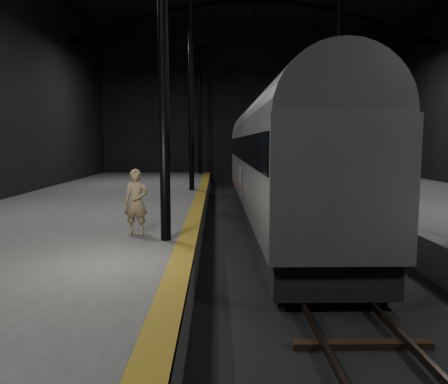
{
  "coord_description": "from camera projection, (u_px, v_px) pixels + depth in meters",
  "views": [
    {
      "loc": [
        -2.49,
        -15.09,
        3.5
      ],
      "look_at": [
        -2.26,
        -1.83,
        2.0
      ],
      "focal_mm": 35.0,
      "sensor_mm": 36.0,
      "label": 1
    }
  ],
  "objects": [
    {
      "name": "track",
      "position": [
        287.0,
        240.0,
        15.42
      ],
      "size": [
        2.4,
        43.0,
        0.24
      ],
      "color": "#3F3328",
      "rests_on": "ground"
    },
    {
      "name": "train",
      "position": [
        275.0,
        154.0,
        18.41
      ],
      "size": [
        3.02,
        20.18,
        5.39
      ],
      "color": "#94979B",
      "rests_on": "ground"
    },
    {
      "name": "tactile_strip",
      "position": [
        195.0,
        214.0,
        15.26
      ],
      "size": [
        0.5,
        43.8,
        0.01
      ],
      "primitive_type": "cube",
      "color": "olive",
      "rests_on": "platform_left"
    },
    {
      "name": "ground",
      "position": [
        287.0,
        242.0,
        15.43
      ],
      "size": [
        44.0,
        44.0,
        0.0
      ],
      "primitive_type": "plane",
      "color": "black",
      "rests_on": "ground"
    },
    {
      "name": "woman",
      "position": [
        136.0,
        202.0,
        11.86
      ],
      "size": [
        0.7,
        0.51,
        1.8
      ],
      "primitive_type": "imported",
      "rotation": [
        0.0,
        0.0,
        -0.12
      ],
      "color": "tan",
      "rests_on": "platform_left"
    },
    {
      "name": "platform_left",
      "position": [
        73.0,
        229.0,
        15.24
      ],
      "size": [
        9.0,
        43.8,
        1.0
      ],
      "primitive_type": "cube",
      "color": "#4E4E4C",
      "rests_on": "ground"
    }
  ]
}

